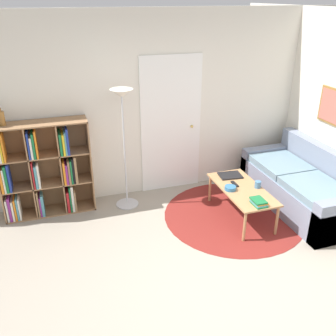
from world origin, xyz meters
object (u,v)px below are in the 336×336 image
Objects in this scene: bookshelf at (42,171)px; cup at (258,185)px; floor_lamp at (123,115)px; couch at (304,187)px; bowl at (230,188)px; laptop at (230,175)px; coffee_table at (242,191)px; bottle_middle at (1,118)px.

bookshelf reaches higher than cup.
floor_lamp is 2.71m from couch.
floor_lamp is at bearing 152.37° from cup.
floor_lamp is at bearing 147.59° from bowl.
floor_lamp reaches higher than laptop.
bookshelf is 2.85m from cup.
bookshelf is at bearing 158.11° from bowl.
coffee_table is (1.39, -0.78, -0.95)m from floor_lamp.
bottle_middle reaches higher than laptop.
floor_lamp reaches higher than bowl.
bowl is (-0.17, 0.01, 0.07)m from coffee_table.
cup is 3.33m from bottle_middle.
floor_lamp is 1.71m from laptop.
floor_lamp is 1.85m from coffee_table.
bottle_middle is at bearing 161.44° from coffee_table.
couch reaches higher than coffee_table.
couch is 12.78× the size of bowl.
coffee_table is 0.38m from laptop.
couch is at bearing -15.18° from bookshelf.
bookshelf is 2.49m from bowl.
couch is at bearing -0.00° from coffee_table.
cup reaches higher than laptop.
cup is at bearing -12.92° from coffee_table.
bookshelf reaches higher than laptop.
floor_lamp is at bearing 150.50° from coffee_table.
coffee_table is at bearing 180.00° from couch.
bookshelf is at bearing -2.62° from bottle_middle.
bottle_middle is (-3.04, 1.00, 0.90)m from cup.
bottle_middle is at bearing 165.99° from couch.
laptop is 3.06m from bottle_middle.
cup is (0.19, -0.42, 0.04)m from laptop.
bottle_middle is at bearing 177.38° from bookshelf.
cup is (-0.78, -0.05, 0.19)m from couch.
cup is 0.42× the size of bottle_middle.
floor_lamp is 5.03× the size of laptop.
laptop is at bearing 158.62° from couch.
bookshelf is 13.97× the size of cup.
floor_lamp reaches higher than cup.
floor_lamp is 0.89× the size of couch.
bottle_middle is at bearing 160.58° from bowl.
floor_lamp is 1.47m from bottle_middle.
couch is at bearing -14.01° from bottle_middle.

